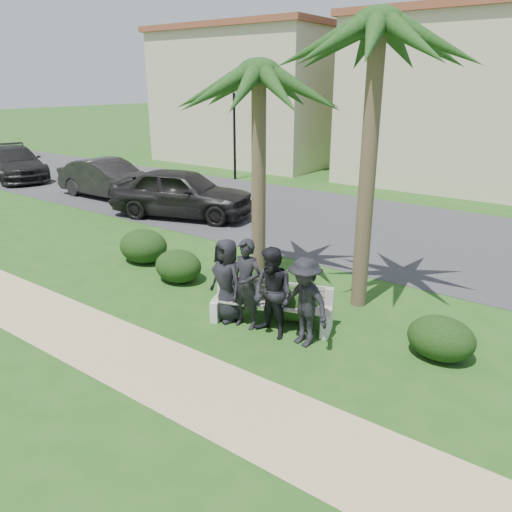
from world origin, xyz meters
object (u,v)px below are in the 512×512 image
at_px(street_lamp, 234,116).
at_px(park_bench, 272,307).
at_px(palm_left, 259,74).
at_px(car_c, 16,163).
at_px(palm_right, 378,27).
at_px(car_a, 182,193).
at_px(man_b, 246,284).
at_px(man_c, 273,293).
at_px(man_d, 304,302).
at_px(man_a, 227,280).
at_px(car_b, 109,179).

relative_size(street_lamp, park_bench, 1.73).
height_order(palm_left, car_c, palm_left).
xyz_separation_m(palm_right, car_a, (-8.07, 3.01, -4.51)).
xyz_separation_m(street_lamp, car_c, (-8.49, -6.13, -2.19)).
bearing_deg(car_a, man_b, -146.41).
bearing_deg(car_a, man_c, -144.16).
xyz_separation_m(man_d, car_c, (-19.42, 5.54, -0.06)).
bearing_deg(car_a, man_a, -148.41).
xyz_separation_m(park_bench, palm_right, (0.93, 1.86, 4.98)).
bearing_deg(man_c, street_lamp, 140.10).
relative_size(man_b, car_a, 0.35).
distance_m(street_lamp, man_b, 15.36).
distance_m(man_b, palm_right, 5.15).
xyz_separation_m(street_lamp, man_d, (10.92, -11.68, -2.13)).
bearing_deg(man_c, car_b, 163.43).
relative_size(park_bench, palm_left, 0.45).
relative_size(palm_right, car_a, 1.29).
xyz_separation_m(park_bench, palm_left, (-1.59, 1.74, 4.22)).
relative_size(street_lamp, man_c, 2.53).
bearing_deg(street_lamp, car_a, -65.95).
bearing_deg(street_lamp, man_a, -51.85).
distance_m(street_lamp, car_b, 6.67).
bearing_deg(park_bench, man_a, -178.67).
relative_size(man_b, man_c, 1.02).
xyz_separation_m(park_bench, car_b, (-11.65, 5.31, 0.39)).
relative_size(man_d, car_c, 0.31).
bearing_deg(palm_right, palm_left, -177.09).
bearing_deg(man_a, palm_left, 124.00).
distance_m(man_a, palm_left, 4.34).
height_order(palm_right, car_a, palm_right).
height_order(man_a, car_c, man_a).
xyz_separation_m(man_c, car_b, (-11.90, 5.66, -0.09)).
bearing_deg(street_lamp, park_bench, -48.60).
distance_m(man_b, car_a, 8.56).
bearing_deg(car_c, car_b, -71.50).
height_order(park_bench, man_c, man_c).
relative_size(street_lamp, palm_right, 0.68).
bearing_deg(man_a, man_c, 12.33).
xyz_separation_m(man_b, car_c, (-18.19, 5.60, -0.12)).
distance_m(man_b, car_c, 19.03).
bearing_deg(man_b, street_lamp, 125.75).
distance_m(man_a, palm_right, 5.33).
height_order(park_bench, car_c, car_c).
height_order(street_lamp, man_c, street_lamp).
bearing_deg(street_lamp, palm_left, -48.79).
bearing_deg(man_b, car_c, 159.07).
xyz_separation_m(palm_left, palm_right, (2.51, 0.13, 0.77)).
bearing_deg(car_a, car_c, 69.19).
bearing_deg(man_d, palm_right, 100.02).
relative_size(palm_left, palm_right, 0.87).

